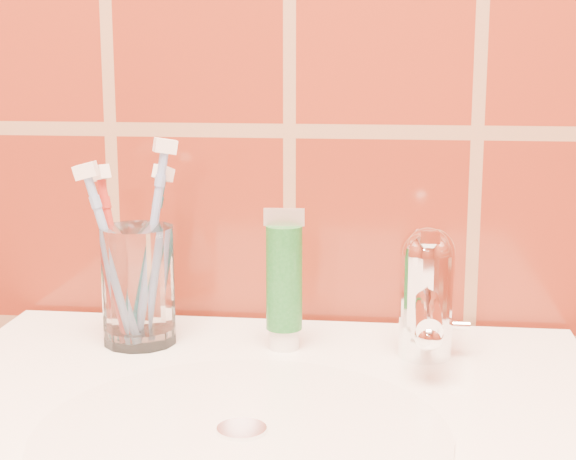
# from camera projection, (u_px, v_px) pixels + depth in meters

# --- Properties ---
(glass_tumbler) EXTENTS (0.09, 0.09, 0.11)m
(glass_tumbler) POSITION_uv_depth(u_px,v_px,m) (139.00, 285.00, 0.82)
(glass_tumbler) COLOR white
(glass_tumbler) RESTS_ON pedestal_sink
(toothpaste_tube) EXTENTS (0.04, 0.03, 0.13)m
(toothpaste_tube) POSITION_uv_depth(u_px,v_px,m) (284.00, 284.00, 0.80)
(toothpaste_tube) COLOR white
(toothpaste_tube) RESTS_ON pedestal_sink
(faucet) EXTENTS (0.05, 0.11, 0.12)m
(faucet) POSITION_uv_depth(u_px,v_px,m) (427.00, 289.00, 0.78)
(faucet) COLOR white
(faucet) RESTS_ON pedestal_sink
(toothbrush_0) EXTENTS (0.07, 0.07, 0.18)m
(toothbrush_0) POSITION_uv_depth(u_px,v_px,m) (112.00, 257.00, 0.81)
(toothbrush_0) COLOR #7599D0
(toothbrush_0) RESTS_ON glass_tumbler
(toothbrush_1) EXTENTS (0.09, 0.08, 0.20)m
(toothbrush_1) POSITION_uv_depth(u_px,v_px,m) (152.00, 241.00, 0.83)
(toothbrush_1) COLOR #7594D1
(toothbrush_1) RESTS_ON glass_tumbler
(toothbrush_2) EXTENTS (0.09, 0.13, 0.18)m
(toothbrush_2) POSITION_uv_depth(u_px,v_px,m) (148.00, 253.00, 0.84)
(toothbrush_2) COLOR #0C5968
(toothbrush_2) RESTS_ON glass_tumbler
(toothbrush_3) EXTENTS (0.11, 0.10, 0.18)m
(toothbrush_3) POSITION_uv_depth(u_px,v_px,m) (116.00, 256.00, 0.82)
(toothbrush_3) COLOR #B42F26
(toothbrush_3) RESTS_ON glass_tumbler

